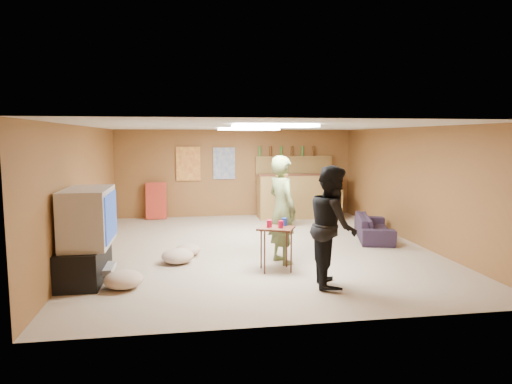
{
  "coord_description": "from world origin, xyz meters",
  "views": [
    {
      "loc": [
        -1.31,
        -8.07,
        2.0
      ],
      "look_at": [
        0.0,
        0.2,
        1.0
      ],
      "focal_mm": 32.0,
      "sensor_mm": 36.0,
      "label": 1
    }
  ],
  "objects": [
    {
      "name": "cushion_far",
      "position": [
        -2.14,
        -1.96,
        0.12
      ],
      "size": [
        0.6,
        0.6,
        0.23
      ],
      "primitive_type": "ellipsoid",
      "rotation": [
        0.0,
        0.0,
        0.18
      ],
      "color": "tan",
      "rests_on": "ground"
    },
    {
      "name": "wall_left",
      "position": [
        -3.0,
        0.0,
        1.1
      ],
      "size": [
        0.02,
        7.0,
        2.2
      ],
      "primitive_type": "cube",
      "color": "brown",
      "rests_on": "ground"
    },
    {
      "name": "bottle_row",
      "position": [
        1.3,
        3.38,
        1.65
      ],
      "size": [
        1.48,
        0.08,
        0.26
      ],
      "primitive_type": null,
      "color": "#3F7233",
      "rests_on": "bar_shelf"
    },
    {
      "name": "tv_screen",
      "position": [
        -2.34,
        -1.5,
        0.9
      ],
      "size": [
        0.02,
        0.95,
        0.65
      ],
      "primitive_type": "cube",
      "color": "navy",
      "rests_on": "tv_body"
    },
    {
      "name": "bar_counter",
      "position": [
        1.5,
        2.95,
        0.55
      ],
      "size": [
        2.0,
        0.6,
        1.1
      ],
      "primitive_type": "cube",
      "color": "olive",
      "rests_on": "ground"
    },
    {
      "name": "person_olive",
      "position": [
        0.22,
        -1.05,
        0.86
      ],
      "size": [
        0.6,
        0.73,
        1.72
      ],
      "primitive_type": "imported",
      "rotation": [
        0.0,
        0.0,
        1.92
      ],
      "color": "#5F6C3F",
      "rests_on": "ground"
    },
    {
      "name": "wall_front",
      "position": [
        0.0,
        -3.5,
        1.1
      ],
      "size": [
        6.0,
        0.02,
        2.2
      ],
      "primitive_type": "cube",
      "color": "brown",
      "rests_on": "ground"
    },
    {
      "name": "dvd_box",
      "position": [
        -2.5,
        -1.5,
        0.15
      ],
      "size": [
        0.35,
        0.5,
        0.08
      ],
      "primitive_type": "cube",
      "color": "#B2B2B7",
      "rests_on": "tv_stand"
    },
    {
      "name": "wall_back",
      "position": [
        0.0,
        3.5,
        1.1
      ],
      "size": [
        6.0,
        0.02,
        2.2
      ],
      "primitive_type": "cube",
      "color": "brown",
      "rests_on": "ground"
    },
    {
      "name": "tv_stand",
      "position": [
        -2.72,
        -1.5,
        0.25
      ],
      "size": [
        0.55,
        1.3,
        0.5
      ],
      "primitive_type": "cube",
      "color": "black",
      "rests_on": "ground"
    },
    {
      "name": "bar_backing",
      "position": [
        1.5,
        3.42,
        1.2
      ],
      "size": [
        2.0,
        0.14,
        0.6
      ],
      "primitive_type": "cube",
      "color": "olive",
      "rests_on": "bar_counter"
    },
    {
      "name": "ceiling_panel_back",
      "position": [
        0.0,
        1.2,
        2.17
      ],
      "size": [
        1.2,
        0.6,
        0.04
      ],
      "primitive_type": "cube",
      "color": "white",
      "rests_on": "ceiling"
    },
    {
      "name": "ground",
      "position": [
        0.0,
        0.0,
        0.0
      ],
      "size": [
        7.0,
        7.0,
        0.0
      ],
      "primitive_type": "plane",
      "color": "tan",
      "rests_on": "ground"
    },
    {
      "name": "poster_right",
      "position": [
        -0.3,
        3.46,
        1.35
      ],
      "size": [
        0.55,
        0.03,
        0.8
      ],
      "primitive_type": "cube",
      "color": "#334C99",
      "rests_on": "wall_back"
    },
    {
      "name": "cushion_near_tv",
      "position": [
        -1.44,
        -0.83,
        0.12
      ],
      "size": [
        0.65,
        0.65,
        0.23
      ],
      "primitive_type": "ellipsoid",
      "rotation": [
        0.0,
        0.0,
        -0.32
      ],
      "color": "tan",
      "rests_on": "ground"
    },
    {
      "name": "ceiling_panel_front",
      "position": [
        0.0,
        -1.5,
        2.17
      ],
      "size": [
        1.2,
        0.6,
        0.04
      ],
      "primitive_type": "cube",
      "color": "white",
      "rests_on": "ceiling"
    },
    {
      "name": "wall_right",
      "position": [
        3.0,
        0.0,
        1.1
      ],
      "size": [
        0.02,
        7.0,
        2.2
      ],
      "primitive_type": "cube",
      "color": "brown",
      "rests_on": "ground"
    },
    {
      "name": "cup_red_near",
      "position": [
        -0.06,
        -1.47,
        0.72
      ],
      "size": [
        0.1,
        0.1,
        0.11
      ],
      "primitive_type": "cylinder",
      "rotation": [
        0.0,
        0.0,
        0.31
      ],
      "color": "red",
      "rests_on": "tray_table"
    },
    {
      "name": "bar_stool_left",
      "position": [
        0.89,
        1.9,
        0.55
      ],
      "size": [
        0.42,
        0.42,
        1.09
      ],
      "primitive_type": null,
      "rotation": [
        0.0,
        0.0,
        0.25
      ],
      "color": "olive",
      "rests_on": "ground"
    },
    {
      "name": "bar_lip",
      "position": [
        1.5,
        2.7,
        1.1
      ],
      "size": [
        2.1,
        0.12,
        0.05
      ],
      "primitive_type": "cube",
      "color": "#442115",
      "rests_on": "bar_counter"
    },
    {
      "name": "folding_chair_stack",
      "position": [
        -2.0,
        3.3,
        0.45
      ],
      "size": [
        0.5,
        0.26,
        0.91
      ],
      "primitive_type": "cube",
      "rotation": [
        -0.14,
        0.0,
        0.0
      ],
      "color": "red",
      "rests_on": "ground"
    },
    {
      "name": "bar_stool_right",
      "position": [
        2.32,
        2.48,
        0.66
      ],
      "size": [
        0.48,
        0.48,
        1.32
      ],
      "primitive_type": null,
      "rotation": [
        0.0,
        0.0,
        0.16
      ],
      "color": "olive",
      "rests_on": "ground"
    },
    {
      "name": "tv_body",
      "position": [
        -2.65,
        -1.5,
        0.9
      ],
      "size": [
        0.6,
        1.1,
        0.8
      ],
      "primitive_type": "cube",
      "color": "#B2B2B7",
      "rests_on": "tv_stand"
    },
    {
      "name": "cushion_mid",
      "position": [
        -1.27,
        -0.37,
        0.1
      ],
      "size": [
        0.52,
        0.52,
        0.19
      ],
      "primitive_type": "ellipsoid",
      "rotation": [
        0.0,
        0.0,
        0.25
      ],
      "color": "tan",
      "rests_on": "ground"
    },
    {
      "name": "sofa",
      "position": [
        2.4,
        0.36,
        0.23
      ],
      "size": [
        1.03,
        1.69,
        0.46
      ],
      "primitive_type": "imported",
      "rotation": [
        0.0,
        0.0,
        1.29
      ],
      "color": "black",
      "rests_on": "ground"
    },
    {
      "name": "cup_red_far",
      "position": [
        0.1,
        -1.54,
        0.72
      ],
      "size": [
        0.1,
        0.1,
        0.11
      ],
      "primitive_type": "cylinder",
      "rotation": [
        0.0,
        0.0,
        -0.38
      ],
      "color": "red",
      "rests_on": "tray_table"
    },
    {
      "name": "tray_table",
      "position": [
        0.04,
        -1.49,
        0.33
      ],
      "size": [
        0.64,
        0.59,
        0.67
      ],
      "primitive_type": "cube",
      "rotation": [
        0.0,
        0.0,
        -0.43
      ],
      "color": "#442115",
      "rests_on": "ground"
    },
    {
      "name": "ceiling",
      "position": [
        0.0,
        0.0,
        2.2
      ],
      "size": [
        6.0,
        7.0,
        0.02
      ],
      "primitive_type": "cube",
      "color": "silver",
      "rests_on": "ground"
    },
    {
      "name": "cup_blue",
      "position": [
        0.19,
        -1.38,
        0.72
      ],
      "size": [
        0.11,
        0.11,
        0.12
      ],
      "primitive_type": "cylinder",
      "rotation": [
        0.0,
        0.0,
        -0.28
      ],
      "color": "#17319E",
      "rests_on": "tray_table"
    },
    {
      "name": "poster_left",
      "position": [
        -1.2,
        3.46,
        1.35
      ],
      "size": [
        0.6,
        0.03,
        0.85
      ],
      "primitive_type": "cube",
      "color": "#BF3F26",
      "rests_on": "wall_back"
    },
    {
      "name": "person_black",
      "position": [
        0.66,
        -2.25,
        0.82
      ],
      "size": [
        0.74,
        0.89,
        1.64
      ],
      "primitive_type": "imported",
      "rotation": [
        0.0,
        0.0,
        1.41
      ],
      "color": "black",
      "rests_on": "ground"
    },
    {
      "name": "bar_shelf",
      "position": [
        1.5,
        3.4,
        1.5
      ],
      "size": [
        2.0,
        0.18,
        0.05
      ],
      "primitive_type": "cube",
      "color": "olive",
      "rests_on": "bar_backing"
    }
  ]
}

